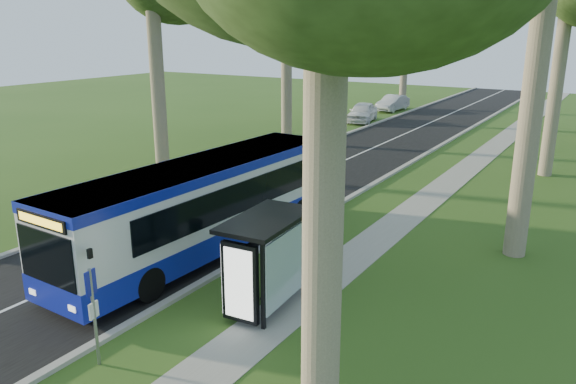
% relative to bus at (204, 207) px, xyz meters
% --- Properties ---
extents(ground, '(120.00, 120.00, 0.00)m').
position_rel_bus_xyz_m(ground, '(1.53, -0.69, -1.62)').
color(ground, '#30531A').
rests_on(ground, ground).
extents(road, '(7.00, 100.00, 0.02)m').
position_rel_bus_xyz_m(road, '(-1.97, 9.31, -1.61)').
color(road, black).
rests_on(road, ground).
extents(kerb_east, '(0.25, 100.00, 0.12)m').
position_rel_bus_xyz_m(kerb_east, '(1.53, 9.31, -1.56)').
color(kerb_east, '#9E9B93').
rests_on(kerb_east, ground).
extents(kerb_west, '(0.25, 100.00, 0.12)m').
position_rel_bus_xyz_m(kerb_west, '(-5.47, 9.31, -1.56)').
color(kerb_west, '#9E9B93').
rests_on(kerb_west, ground).
extents(centre_line, '(0.12, 100.00, 0.00)m').
position_rel_bus_xyz_m(centre_line, '(-1.97, 9.31, -1.60)').
color(centre_line, white).
rests_on(centre_line, road).
extents(footpath, '(1.50, 100.00, 0.02)m').
position_rel_bus_xyz_m(footpath, '(4.53, 9.31, -1.61)').
color(footpath, gray).
rests_on(footpath, ground).
extents(bus, '(2.89, 11.88, 3.13)m').
position_rel_bus_xyz_m(bus, '(0.00, 0.00, 0.00)').
color(bus, silver).
rests_on(bus, ground).
extents(bus_stop_sign, '(0.11, 0.33, 2.37)m').
position_rel_bus_xyz_m(bus_stop_sign, '(2.22, -6.49, -0.13)').
color(bus_stop_sign, gray).
rests_on(bus_stop_sign, ground).
extents(bus_shelter, '(1.80, 3.06, 2.53)m').
position_rel_bus_xyz_m(bus_shelter, '(4.01, -2.46, 0.17)').
color(bus_shelter, black).
rests_on(bus_shelter, ground).
extents(litter_bin, '(0.52, 0.52, 0.90)m').
position_rel_bus_xyz_m(litter_bin, '(3.23, 0.17, -1.16)').
color(litter_bin, black).
rests_on(litter_bin, ground).
extents(car_white, '(2.73, 4.86, 1.56)m').
position_rel_bus_xyz_m(car_white, '(-6.88, 28.03, -0.84)').
color(car_white, white).
rests_on(car_white, ground).
extents(car_silver, '(1.81, 4.40, 1.42)m').
position_rel_bus_xyz_m(car_silver, '(-7.09, 35.15, -0.91)').
color(car_silver, '#B4B6BC').
rests_on(car_silver, ground).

